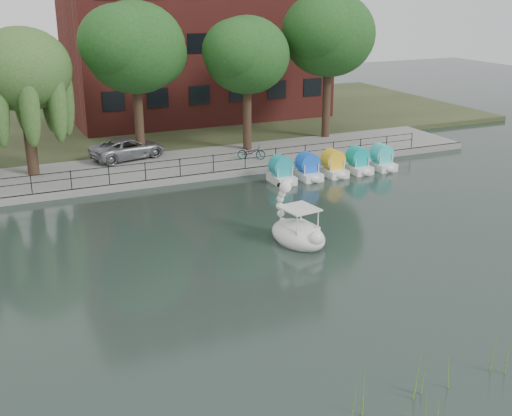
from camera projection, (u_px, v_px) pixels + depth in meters
ground_plane at (287, 272)px, 24.94m from camera, size 120.00×120.00×0.00m
promenade at (166, 167)px, 38.64m from camera, size 40.00×6.00×0.40m
kerb at (182, 180)px, 36.11m from camera, size 40.00×0.25×0.40m
land_strip at (115, 124)px, 50.69m from camera, size 60.00×22.00×0.36m
railing at (180, 163)px, 35.97m from camera, size 32.00×0.05×1.00m
apartment_building at (195, 2)px, 50.39m from camera, size 20.00×10.07×18.00m
willow_mid at (22, 70)px, 34.59m from camera, size 5.32×5.32×8.15m
broadleaf_center at (135, 48)px, 37.73m from camera, size 6.00×6.00×9.25m
broadleaf_right at (247, 56)px, 40.25m from camera, size 5.40×5.40×8.32m
broadleaf_far at (329, 35)px, 43.32m from camera, size 6.30×6.30×9.71m
minivan at (128, 147)px, 39.56m from camera, size 3.70×5.82×1.50m
bicycle at (251, 151)px, 39.43m from camera, size 1.35×1.80×1.00m
swan_boat at (297, 230)px, 27.69m from camera, size 2.28×3.21×2.53m
pedal_boat_row at (333, 165)px, 37.45m from camera, size 7.95×1.70×1.40m
reed_bank at (512, 373)px, 17.35m from camera, size 24.00×2.40×1.20m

